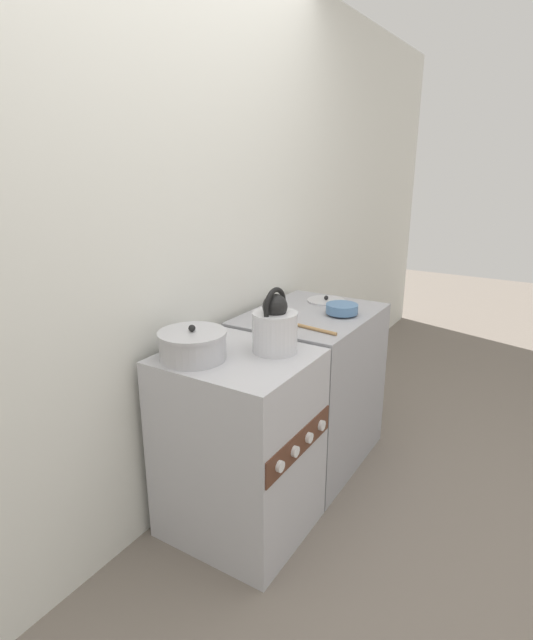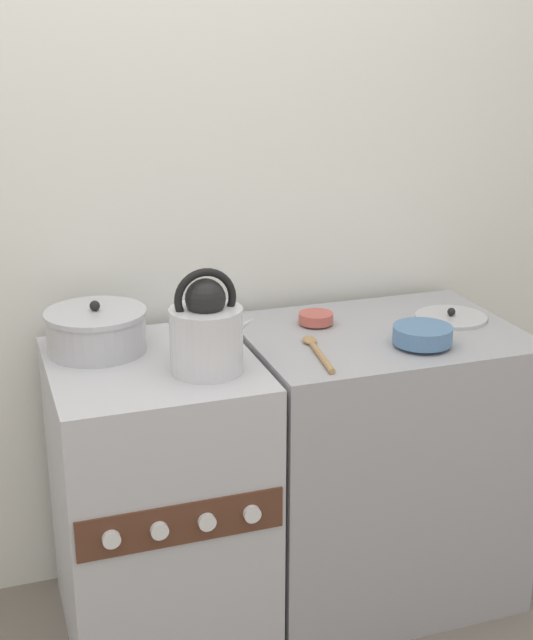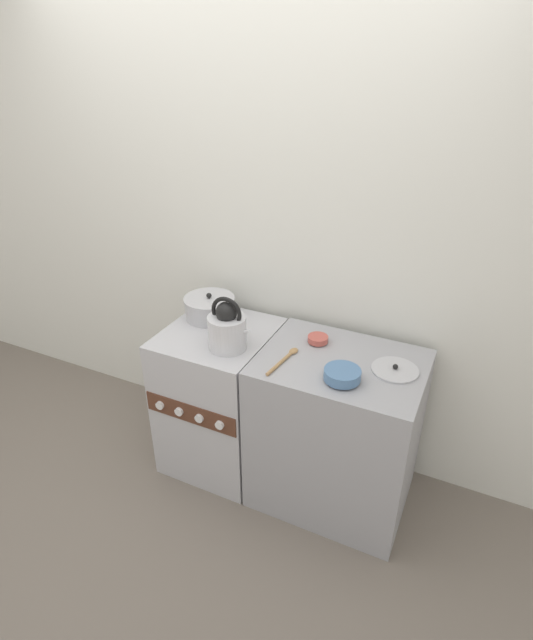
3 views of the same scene
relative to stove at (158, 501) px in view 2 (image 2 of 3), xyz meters
name	(u,v)px [view 2 (image 2 of 3)]	position (x,y,z in m)	size (l,w,h in m)	color
wall_back	(119,177)	(0.00, 0.36, 0.84)	(7.00, 0.06, 2.50)	silver
stove	(158,501)	(0.00, 0.00, 0.00)	(0.54, 0.61, 0.82)	#B2B2B7
counter	(376,462)	(0.66, 0.00, 0.00)	(0.77, 0.58, 0.83)	#99999E
kettle	(207,331)	(0.12, -0.10, 0.52)	(0.23, 0.19, 0.27)	silver
cooking_pot	(96,331)	(-0.12, 0.13, 0.47)	(0.27, 0.27, 0.14)	#B2B2B7
enamel_bowl	(422,335)	(0.71, -0.15, 0.45)	(0.16, 0.16, 0.06)	#4C729E
small_ceramic_bowl	(316,318)	(0.51, 0.11, 0.44)	(0.10, 0.10, 0.04)	#B75147
loose_pot_lid	(451,317)	(0.90, 0.03, 0.43)	(0.21, 0.21, 0.03)	#B2B2B7
wooden_spoon	(317,350)	(0.42, -0.10, 0.43)	(0.06, 0.26, 0.02)	#A37A4C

